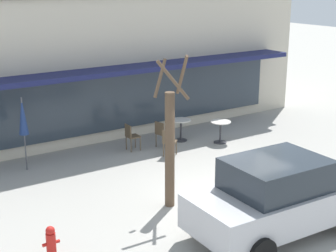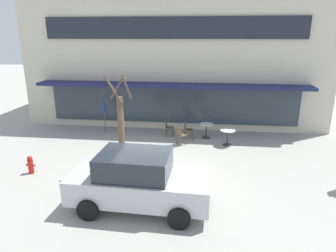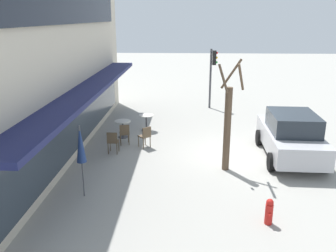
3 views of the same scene
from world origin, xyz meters
The scene contains 11 objects.
ground_plane centered at (0.00, 0.00, 0.00)m, with size 80.00×80.00×0.00m, color #9E9B93.
building_facade centered at (0.00, 9.97, 3.76)m, with size 16.87×9.10×7.52m.
cafe_table_near_wall centered at (1.91, 4.63, 0.52)m, with size 0.70×0.70×0.76m.
cafe_table_streetside centered at (2.92, 3.69, 0.52)m, with size 0.70×0.70×0.76m.
patio_umbrella_green_folded centered at (-3.49, 4.88, 1.63)m, with size 0.28×0.28×2.20m.
cafe_chair_0 centered at (0.67, 3.50, 0.53)m, with size 0.57×0.57×0.89m.
cafe_chair_1 centered at (-0.04, 4.69, 0.53)m, with size 0.41×0.41×0.89m.
cafe_chair_2 centered at (0.97, 4.40, 0.53)m, with size 0.48×0.48×0.89m.
parked_sedan centered at (-0.14, -2.04, 0.88)m, with size 4.26×2.14×1.76m.
street_tree centered at (-1.34, 0.47, 1.66)m, with size 0.94×0.92×3.81m.
fire_hydrant centered at (-4.74, -0.26, 0.35)m, with size 0.36×0.20×0.71m.
Camera 1 is at (-7.94, -9.33, 5.54)m, focal length 55.00 mm.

